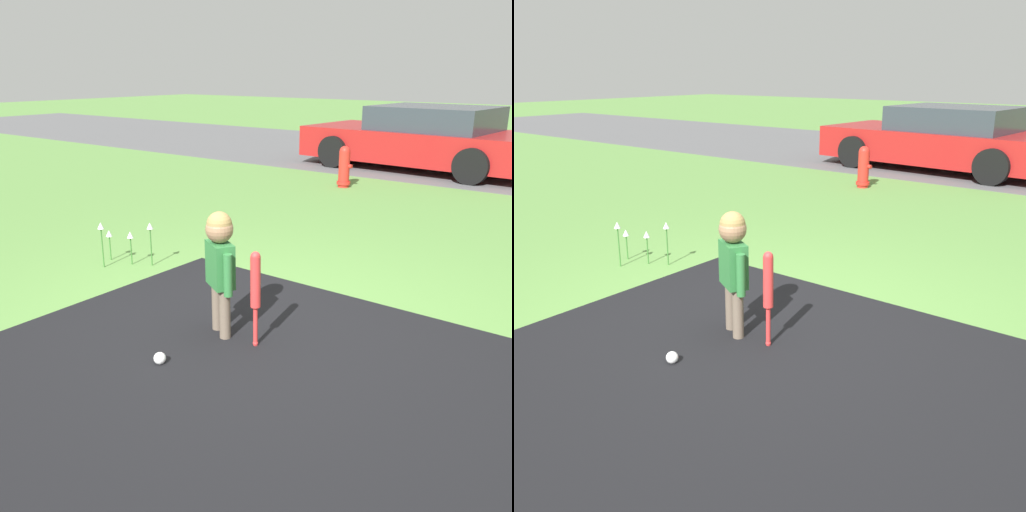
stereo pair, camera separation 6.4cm
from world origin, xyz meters
The scene contains 7 objects.
ground_plane centered at (0.00, 0.00, 0.00)m, with size 60.00×60.00×0.00m, color #5B8C42.
child centered at (-0.24, -0.16, 0.57)m, with size 0.32×0.23×0.88m.
baseball_bat centered at (0.07, -0.17, 0.43)m, with size 0.07×0.07×0.67m.
sports_ball centered at (-0.26, -0.73, 0.04)m, with size 0.08×0.08×0.08m.
fire_hydrant centered at (-2.17, 5.03, 0.32)m, with size 0.24×0.22×0.65m.
parked_car centered at (-1.87, 7.48, 0.55)m, with size 4.38×2.27×1.15m.
flower_bed centered at (-1.96, 0.41, 0.31)m, with size 0.51×0.37×0.44m.
Camera 2 is at (2.24, -2.87, 1.77)m, focal length 40.00 mm.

